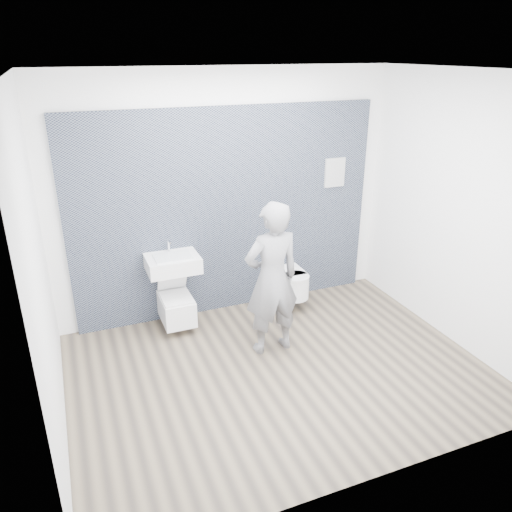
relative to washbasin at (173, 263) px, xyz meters
name	(u,v)px	position (x,y,z in m)	size (l,w,h in m)	color
ground	(278,370)	(0.73, -1.23, -0.79)	(4.00, 4.00, 0.00)	brown
room_shell	(282,202)	(0.73, -1.23, 0.95)	(4.00, 4.00, 4.00)	white
tile_wall	(230,305)	(0.73, 0.24, -0.79)	(3.60, 0.06, 2.40)	black
washbasin	(173,263)	(0.00, 0.00, 0.00)	(0.57, 0.43, 0.43)	white
toilet_square	(176,307)	(0.00, -0.03, -0.52)	(0.35, 0.50, 0.64)	white
toilet_rounded	(292,283)	(1.43, -0.06, -0.47)	(0.32, 0.55, 0.30)	white
info_placard	(328,288)	(2.10, 0.20, -0.79)	(0.26, 0.03, 0.35)	silver
visitor	(272,279)	(0.82, -0.84, 0.03)	(0.59, 0.39, 1.63)	gray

